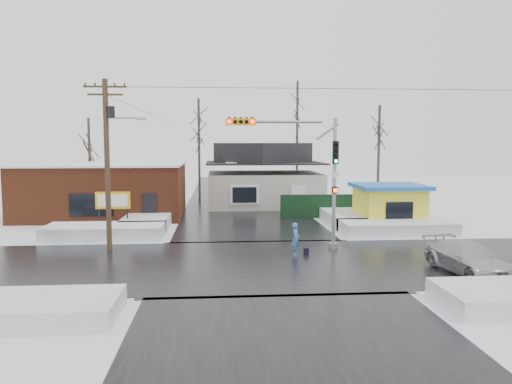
{
  "coord_description": "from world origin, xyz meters",
  "views": [
    {
      "loc": [
        -2.24,
        -23.18,
        5.71
      ],
      "look_at": [
        -0.11,
        4.14,
        3.0
      ],
      "focal_mm": 35.0,
      "sensor_mm": 36.0,
      "label": 1
    }
  ],
  "objects": [
    {
      "name": "brick_building",
      "position": [
        -11.0,
        15.99,
        2.08
      ],
      "size": [
        12.2,
        8.2,
        4.12
      ],
      "color": "brown",
      "rests_on": "ground"
    },
    {
      "name": "fence",
      "position": [
        6.5,
        14.0,
        0.9
      ],
      "size": [
        8.0,
        0.12,
        1.8
      ],
      "primitive_type": "cube",
      "color": "black",
      "rests_on": "ground"
    },
    {
      "name": "snowbank_nw",
      "position": [
        -9.0,
        7.0,
        0.4
      ],
      "size": [
        7.0,
        3.0,
        0.8
      ],
      "primitive_type": "cube",
      "color": "white",
      "rests_on": "ground"
    },
    {
      "name": "snowbank_ne",
      "position": [
        9.0,
        7.0,
        0.4
      ],
      "size": [
        7.0,
        3.0,
        0.8
      ],
      "primitive_type": "cube",
      "color": "white",
      "rests_on": "ground"
    },
    {
      "name": "tree_far_left",
      "position": [
        -4.0,
        26.0,
        7.95
      ],
      "size": [
        3.0,
        3.0,
        10.0
      ],
      "color": "#332821",
      "rests_on": "ground"
    },
    {
      "name": "tree_far_right",
      "position": [
        12.0,
        20.0,
        7.16
      ],
      "size": [
        3.0,
        3.0,
        9.0
      ],
      "color": "#332821",
      "rests_on": "ground"
    },
    {
      "name": "marquee_sign",
      "position": [
        -9.0,
        9.49,
        1.92
      ],
      "size": [
        2.2,
        0.21,
        2.55
      ],
      "color": "black",
      "rests_on": "ground"
    },
    {
      "name": "house",
      "position": [
        2.0,
        22.0,
        2.62
      ],
      "size": [
        10.4,
        8.4,
        5.76
      ],
      "color": "beige",
      "rests_on": "ground"
    },
    {
      "name": "road_ns",
      "position": [
        0.0,
        0.0,
        0.01
      ],
      "size": [
        10.0,
        120.0,
        0.02
      ],
      "primitive_type": "cube",
      "color": "black",
      "rests_on": "ground"
    },
    {
      "name": "kiosk",
      "position": [
        9.5,
        9.99,
        1.46
      ],
      "size": [
        4.6,
        4.6,
        2.88
      ],
      "color": "yellow",
      "rests_on": "ground"
    },
    {
      "name": "road_ew",
      "position": [
        0.0,
        0.0,
        0.01
      ],
      "size": [
        120.0,
        10.0,
        0.02
      ],
      "primitive_type": "cube",
      "color": "black",
      "rests_on": "ground"
    },
    {
      "name": "snowbank_nside_w",
      "position": [
        -7.0,
        12.0,
        0.4
      ],
      "size": [
        3.0,
        8.0,
        0.8
      ],
      "primitive_type": "cube",
      "color": "white",
      "rests_on": "ground"
    },
    {
      "name": "tree_far_west",
      "position": [
        -14.0,
        24.0,
        6.36
      ],
      "size": [
        3.0,
        3.0,
        8.0
      ],
      "color": "#332821",
      "rests_on": "ground"
    },
    {
      "name": "tree_far_mid",
      "position": [
        6.0,
        28.0,
        9.54
      ],
      "size": [
        3.0,
        3.0,
        12.0
      ],
      "color": "#332821",
      "rests_on": "ground"
    },
    {
      "name": "utility_pole",
      "position": [
        -7.93,
        3.5,
        5.11
      ],
      "size": [
        3.15,
        0.44,
        9.0
      ],
      "color": "#382619",
      "rests_on": "ground"
    },
    {
      "name": "car",
      "position": [
        8.61,
        -2.64,
        0.68
      ],
      "size": [
        2.56,
        4.93,
        1.37
      ],
      "primitive_type": "imported",
      "rotation": [
        0.0,
        0.0,
        0.14
      ],
      "color": "#B9BDC0",
      "rests_on": "ground"
    },
    {
      "name": "traffic_signal",
      "position": [
        2.43,
        2.97,
        4.54
      ],
      "size": [
        6.05,
        0.68,
        7.0
      ],
      "color": "gray",
      "rests_on": "ground"
    },
    {
      "name": "ground",
      "position": [
        0.0,
        0.0,
        0.0
      ],
      "size": [
        120.0,
        120.0,
        0.0
      ],
      "primitive_type": "plane",
      "color": "white",
      "rests_on": "ground"
    },
    {
      "name": "snowbank_sw",
      "position": [
        -9.0,
        -7.0,
        0.35
      ],
      "size": [
        7.0,
        3.0,
        0.7
      ],
      "primitive_type": "cube",
      "color": "white",
      "rests_on": "ground"
    },
    {
      "name": "snowbank_nside_e",
      "position": [
        7.0,
        12.0,
        0.4
      ],
      "size": [
        3.0,
        8.0,
        0.8
      ],
      "primitive_type": "cube",
      "color": "white",
      "rests_on": "ground"
    },
    {
      "name": "shopping_bag",
      "position": [
        2.25,
        1.49,
        0.17
      ],
      "size": [
        0.3,
        0.17,
        0.35
      ],
      "primitive_type": "cube",
      "rotation": [
        0.0,
        0.0,
        -0.18
      ],
      "color": "black",
      "rests_on": "ground"
    },
    {
      "name": "pedestrian",
      "position": [
        1.7,
        1.46,
        0.83
      ],
      "size": [
        0.56,
        0.7,
        1.67
      ],
      "primitive_type": "imported",
      "rotation": [
        0.0,
        0.0,
        1.27
      ],
      "color": "#446CBE",
      "rests_on": "ground"
    }
  ]
}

